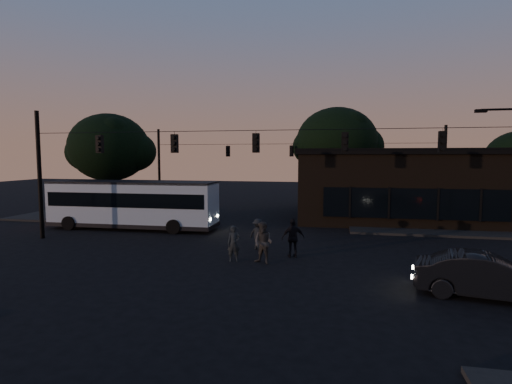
% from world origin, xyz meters
% --- Properties ---
extents(ground, '(120.00, 120.00, 0.00)m').
position_xyz_m(ground, '(0.00, 0.00, 0.00)').
color(ground, black).
rests_on(ground, ground).
extents(sidewalk_far_right, '(14.00, 10.00, 0.15)m').
position_xyz_m(sidewalk_far_right, '(12.00, 14.00, 0.07)').
color(sidewalk_far_right, black).
rests_on(sidewalk_far_right, ground).
extents(sidewalk_far_left, '(14.00, 10.00, 0.15)m').
position_xyz_m(sidewalk_far_left, '(-14.00, 14.00, 0.07)').
color(sidewalk_far_left, black).
rests_on(sidewalk_far_left, ground).
extents(building, '(15.40, 10.41, 5.40)m').
position_xyz_m(building, '(9.00, 15.97, 2.71)').
color(building, black).
rests_on(building, ground).
extents(tree_behind, '(7.60, 7.60, 9.43)m').
position_xyz_m(tree_behind, '(4.00, 22.00, 6.19)').
color(tree_behind, black).
rests_on(tree_behind, ground).
extents(tree_left, '(6.40, 6.40, 8.30)m').
position_xyz_m(tree_left, '(-14.00, 13.00, 5.57)').
color(tree_left, black).
rests_on(tree_left, ground).
extents(signal_rig_near, '(26.24, 0.30, 7.50)m').
position_xyz_m(signal_rig_near, '(0.00, 4.00, 4.45)').
color(signal_rig_near, black).
rests_on(signal_rig_near, ground).
extents(signal_rig_far, '(26.24, 0.30, 7.50)m').
position_xyz_m(signal_rig_far, '(0.00, 20.00, 4.20)').
color(signal_rig_far, black).
rests_on(signal_rig_far, ground).
extents(bus, '(11.42, 2.96, 3.20)m').
position_xyz_m(bus, '(-9.27, 8.00, 1.80)').
color(bus, '#9FB5CA').
rests_on(bus, ground).
extents(car, '(4.86, 2.47, 1.53)m').
position_xyz_m(car, '(9.25, -1.68, 0.76)').
color(car, black).
rests_on(car, ground).
extents(pedestrian_a, '(0.70, 0.56, 1.67)m').
position_xyz_m(pedestrian_a, '(-0.48, 1.26, 0.83)').
color(pedestrian_a, black).
rests_on(pedestrian_a, ground).
extents(pedestrian_b, '(1.13, 1.01, 1.91)m').
position_xyz_m(pedestrian_b, '(0.93, 1.14, 0.96)').
color(pedestrian_b, '#373532').
rests_on(pedestrian_b, ground).
extents(pedestrian_c, '(1.20, 0.82, 1.90)m').
position_xyz_m(pedestrian_c, '(2.13, 2.53, 0.95)').
color(pedestrian_c, black).
rests_on(pedestrian_c, ground).
extents(pedestrian_d, '(1.19, 0.97, 1.61)m').
position_xyz_m(pedestrian_d, '(0.14, 3.86, 0.81)').
color(pedestrian_d, black).
rests_on(pedestrian_d, ground).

